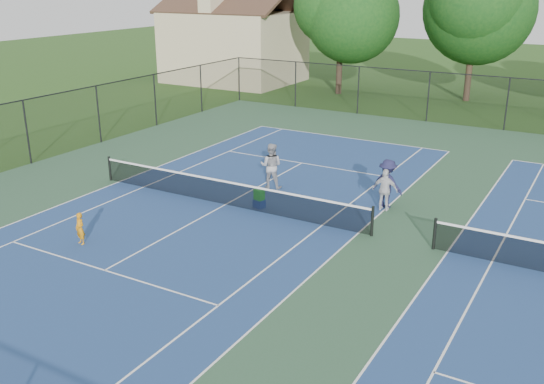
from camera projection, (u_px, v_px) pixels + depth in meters
The scene contains 13 objects.
ground at pixel (401, 242), 19.95m from camera, with size 140.00×140.00×0.00m, color #234716.
court_pad at pixel (401, 242), 19.95m from camera, with size 36.00×36.00×0.01m, color #2C4F35.
tennis_court_left at pixel (225, 202), 23.22m from camera, with size 12.00×23.83×1.07m.
perimeter_fence at pixel (405, 197), 19.42m from camera, with size 36.08×36.08×3.02m.
tree_back_a at pixel (341, 10), 43.66m from camera, with size 6.80×6.80×9.15m.
tree_back_b at pixel (476, 4), 40.86m from camera, with size 7.60×7.60×10.03m.
clapboard_house at pixel (234, 44), 50.17m from camera, with size 10.80×8.10×7.65m.
child_player at pixel (80, 229), 19.66m from camera, with size 0.39×0.26×1.08m, color orange.
instructor at pixel (271, 166), 24.85m from camera, with size 0.92×0.72×1.90m, color #9B9B9E.
bystander_a at pixel (385, 190), 22.45m from camera, with size 0.94×0.39×1.61m, color silver.
bystander_b at pixel (387, 184), 22.71m from camera, with size 1.21×0.70×1.88m, color #1C1C3E.
ball_crate at pixel (259, 204), 22.92m from camera, with size 0.39×0.32×0.33m, color navy.
ball_hopper at pixel (259, 194), 22.79m from camera, with size 0.34×0.28×0.41m, color green.
Camera 1 is at (5.42, -17.94, 8.22)m, focal length 40.00 mm.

